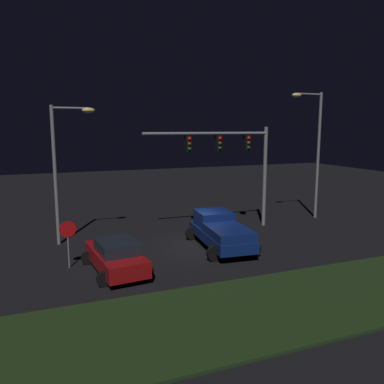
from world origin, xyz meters
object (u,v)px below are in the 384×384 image
(traffic_signal_gantry, at_px, (232,153))
(car_sedan, at_px, (116,256))
(pickup_truck, at_px, (220,229))
(street_lamp_right, at_px, (313,141))
(stop_sign, at_px, (68,235))
(street_lamp_left, at_px, (63,158))

(traffic_signal_gantry, bearing_deg, car_sedan, -149.36)
(car_sedan, bearing_deg, pickup_truck, -80.12)
(street_lamp_right, height_order, stop_sign, street_lamp_right)
(car_sedan, bearing_deg, street_lamp_right, -75.29)
(traffic_signal_gantry, height_order, street_lamp_left, street_lamp_left)
(car_sedan, relative_size, street_lamp_right, 0.51)
(pickup_truck, xyz_separation_m, traffic_signal_gantry, (2.42, 3.33, 3.90))
(car_sedan, distance_m, street_lamp_right, 16.75)
(traffic_signal_gantry, relative_size, street_lamp_left, 1.09)
(street_lamp_left, relative_size, stop_sign, 3.42)
(pickup_truck, relative_size, traffic_signal_gantry, 0.67)
(car_sedan, bearing_deg, stop_sign, 50.82)
(traffic_signal_gantry, xyz_separation_m, street_lamp_right, (6.69, 0.58, 0.61))
(traffic_signal_gantry, height_order, street_lamp_right, street_lamp_right)
(pickup_truck, height_order, stop_sign, stop_sign)
(street_lamp_right, bearing_deg, stop_sign, -165.95)
(pickup_truck, bearing_deg, street_lamp_right, -61.34)
(stop_sign, bearing_deg, street_lamp_left, 86.58)
(car_sedan, relative_size, traffic_signal_gantry, 0.55)
(car_sedan, relative_size, street_lamp_left, 0.60)
(car_sedan, distance_m, traffic_signal_gantry, 10.59)
(street_lamp_left, bearing_deg, traffic_signal_gantry, -2.83)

